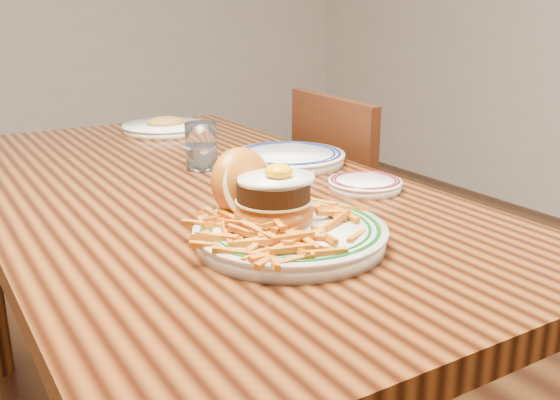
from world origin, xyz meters
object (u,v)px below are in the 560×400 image
table (194,223)px  chair_right (362,230)px  side_plate (365,184)px  main_plate (282,218)px

table → chair_right: 0.67m
side_plate → main_plate: bearing=-166.6°
table → main_plate: main_plate is taller
chair_right → side_plate: 0.59m
table → chair_right: bearing=15.1°
chair_right → side_plate: (-0.32, -0.39, 0.29)m
main_plate → side_plate: 0.35m
chair_right → main_plate: (-0.63, -0.56, 0.32)m
side_plate → table: bearing=127.2°
chair_right → side_plate: bearing=54.9°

